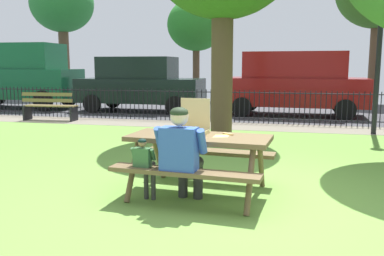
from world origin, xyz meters
The scene contains 16 objects.
ground centered at (0.00, 1.41, -0.01)m, with size 28.00×10.83×0.02m, color #6C9C40.
cobblestone_walkway centered at (0.00, 6.13, 0.00)m, with size 28.00×1.40×0.01m, color gray.
street_asphalt centered at (0.00, 10.28, -0.01)m, with size 28.00×6.90×0.01m, color #424247.
picnic_table_foreground centered at (-0.62, 0.06, 0.60)m, with size 1.91×1.62×0.79m.
pizza_box_open centered at (-0.73, 0.14, 0.86)m, with size 0.44×0.46×0.46m.
pizza_slice_on_table centered at (-0.32, 0.12, 0.78)m, with size 0.28×0.30×0.02m.
adult_at_table centered at (-0.72, -0.44, 0.66)m, with size 0.62×0.61×1.19m.
child_at_table centered at (-1.18, -0.43, 0.49)m, with size 0.30×0.30×0.80m.
iron_fence_streetside centered at (0.00, 6.83, 0.49)m, with size 21.29×0.03×0.95m.
park_bench_left centered at (-6.51, 5.99, 0.42)m, with size 1.62×0.54×0.85m.
lamp_post_walkway centered at (2.51, 5.65, 2.66)m, with size 0.28×0.28×4.40m.
parked_car_far_left centered at (-9.78, 9.00, 1.31)m, with size 4.80×2.29×2.46m.
parked_car_left centered at (-4.75, 9.00, 1.01)m, with size 4.42×1.95×1.94m.
parked_car_center centered at (0.61, 9.00, 1.10)m, with size 4.67×2.10×2.08m.
far_tree_left centered at (-10.80, 14.28, 4.62)m, with size 3.15×3.15×6.13m.
far_tree_midleft centered at (-3.89, 14.28, 3.49)m, with size 2.71×2.71×4.75m.
Camera 1 is at (0.49, -4.99, 1.66)m, focal length 38.52 mm.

